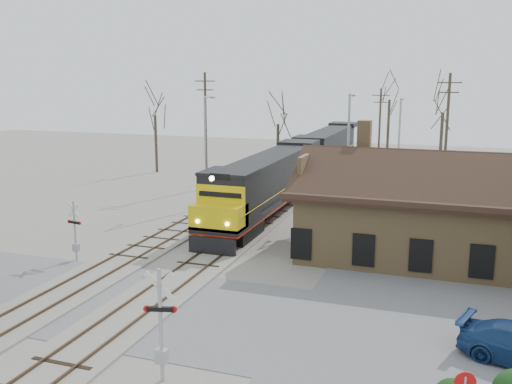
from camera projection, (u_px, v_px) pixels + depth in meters
ground at (144, 306)px, 26.72m from camera, size 140.00×140.00×0.00m
road at (144, 306)px, 26.71m from camera, size 60.00×9.00×0.03m
track_main at (251, 226)px, 40.59m from camera, size 3.40×90.00×0.24m
track_siding at (194, 221)px, 42.03m from camera, size 3.40×90.00×0.24m
depot at (426, 218)px, 33.50m from camera, size 15.20×9.31×7.90m
locomotive_lead at (265, 185)px, 43.02m from camera, size 3.22×21.56×4.79m
locomotive_trailing at (326, 150)px, 63.24m from camera, size 3.22×21.56×4.53m
crossbuck_near at (161, 330)px, 19.78m from camera, size 1.16×0.39×4.16m
crossbuck_far at (75, 232)px, 32.94m from camera, size 1.01×0.27×3.55m
streetlight_a at (206, 146)px, 45.91m from camera, size 0.25×2.04×9.02m
streetlight_b at (348, 150)px, 42.02m from camera, size 0.25×2.04×9.32m
streetlight_c at (399, 139)px, 53.13m from camera, size 0.25×2.04×8.58m
utility_pole_a at (206, 129)px, 53.40m from camera, size 2.00×0.24×10.91m
utility_pole_b at (380, 126)px, 67.03m from camera, size 2.00×0.24×9.15m
utility_pole_c at (446, 135)px, 48.44m from camera, size 2.00×0.24×10.82m
tree_a at (155, 106)px, 62.45m from camera, size 4.22×4.22×10.34m
tree_b at (278, 115)px, 59.82m from camera, size 3.74×3.74×9.15m
tree_c at (390, 89)px, 69.13m from camera, size 5.16×5.16×12.63m
tree_d at (444, 101)px, 57.74m from camera, size 4.62×4.62×11.32m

